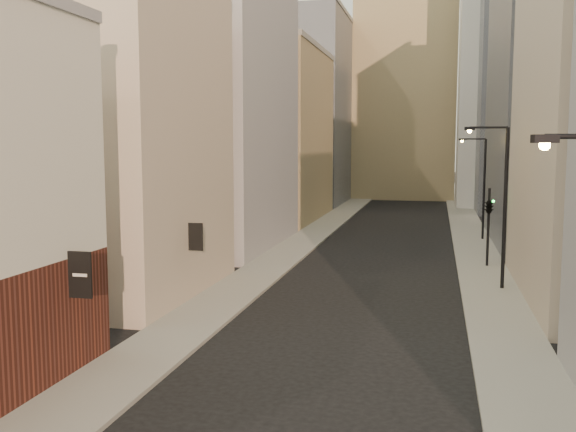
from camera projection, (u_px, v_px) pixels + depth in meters
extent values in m
cube|color=gray|center=(325.00, 226.00, 60.17)|extent=(3.00, 140.00, 0.15)
cube|color=gray|center=(468.00, 230.00, 57.25)|extent=(3.00, 140.00, 0.15)
cube|color=black|center=(80.00, 275.00, 20.26)|extent=(0.80, 0.08, 1.50)
cube|color=black|center=(196.00, 237.00, 29.96)|extent=(0.70, 0.08, 1.30)
cube|color=#BEAC96|center=(121.00, 138.00, 32.44)|extent=(8.00, 12.00, 16.00)
cube|color=#99999E|center=(223.00, 113.00, 47.71)|extent=(8.00, 16.00, 20.00)
cube|color=#99855F|center=(280.00, 136.00, 65.30)|extent=(8.00, 18.00, 17.00)
cube|color=gray|center=(316.00, 111.00, 84.27)|extent=(8.00, 20.00, 24.00)
cube|color=gray|center=(550.00, 76.00, 49.73)|extent=(8.00, 20.00, 26.00)
cube|color=#99855F|center=(406.00, 101.00, 93.20)|extent=(14.00, 14.00, 28.00)
cube|color=silver|center=(494.00, 66.00, 76.84)|extent=(8.00, 8.00, 34.00)
cube|color=black|center=(545.00, 139.00, 11.88)|extent=(0.52, 0.33, 0.16)
sphere|color=yellow|center=(545.00, 145.00, 11.89)|extent=(0.21, 0.21, 0.21)
cylinder|color=black|center=(505.00, 210.00, 33.40)|extent=(0.19, 0.19, 8.57)
cylinder|color=black|center=(489.00, 127.00, 33.12)|extent=(1.91, 0.15, 0.11)
cube|color=black|center=(470.00, 128.00, 33.33)|extent=(0.53, 0.22, 0.17)
sphere|color=yellow|center=(470.00, 131.00, 33.34)|extent=(0.23, 0.23, 0.23)
cylinder|color=black|center=(484.00, 190.00, 51.03)|extent=(0.18, 0.18, 8.12)
cylinder|color=black|center=(474.00, 139.00, 50.78)|extent=(1.80, 0.11, 0.11)
cube|color=black|center=(462.00, 139.00, 50.99)|extent=(0.50, 0.20, 0.16)
sphere|color=yellow|center=(462.00, 141.00, 51.00)|extent=(0.22, 0.22, 0.22)
cylinder|color=black|center=(488.00, 228.00, 39.86)|extent=(0.16, 0.16, 5.00)
imported|color=black|center=(489.00, 201.00, 39.67)|extent=(0.70, 0.70, 1.57)
sphere|color=#19E533|center=(493.00, 201.00, 39.61)|extent=(0.16, 0.16, 0.16)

